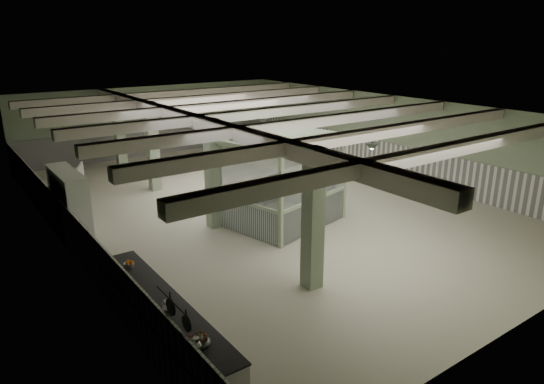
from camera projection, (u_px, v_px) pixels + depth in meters
floor at (260, 204)px, 18.34m from camera, size 20.00×20.00×0.00m
ceiling at (259, 108)px, 17.24m from camera, size 14.00×20.00×0.02m
wall_back at (153, 121)px, 25.54m from camera, size 14.00×0.02×3.60m
wall_front at (530, 251)px, 10.05m from camera, size 14.00×0.02×3.60m
wall_left at (58, 191)px, 13.92m from camera, size 0.02×20.00×3.60m
wall_right at (389, 136)px, 21.67m from camera, size 0.02×20.00×3.60m
wainscot_left at (64, 225)px, 14.25m from camera, size 0.05×19.90×1.50m
wainscot_right at (387, 159)px, 21.97m from camera, size 0.05×19.90×1.50m
wainscot_back at (155, 140)px, 25.84m from camera, size 13.90×0.05×1.50m
girder at (196, 121)px, 15.92m from camera, size 0.45×19.90×0.40m
beam_a at (436, 152)px, 11.49m from camera, size 13.90×0.35×0.32m
beam_b at (360, 136)px, 13.42m from camera, size 13.90×0.35×0.32m
beam_c at (303, 123)px, 15.36m from camera, size 13.90×0.35×0.32m
beam_d at (259, 113)px, 17.29m from camera, size 13.90×0.35×0.32m
beam_e at (224, 106)px, 19.23m from camera, size 13.90×0.35×0.32m
beam_f at (195, 99)px, 21.17m from camera, size 13.90×0.35×0.32m
beam_g at (171, 94)px, 23.10m from camera, size 13.90×0.35×0.32m
column_a at (313, 220)px, 11.76m from camera, size 0.42×0.42×3.60m
column_b at (213, 174)px, 15.63m from camera, size 0.42×0.42×3.60m
column_c at (153, 147)px, 19.51m from camera, size 0.42×0.42×3.60m
column_d at (119, 132)px, 22.60m from camera, size 0.42×0.42×3.60m
hook_rail at (171, 301)px, 8.06m from camera, size 0.02×1.20×0.02m
pendant_front at (372, 146)px, 13.81m from camera, size 0.44×0.44×0.22m
pendant_mid at (263, 120)px, 18.07m from camera, size 0.44×0.44×0.22m
pendant_back at (200, 106)px, 21.94m from camera, size 0.44×0.44×0.22m
prep_counter at (160, 321)px, 9.96m from camera, size 0.95×5.43×0.91m
pitcher_near at (196, 345)px, 8.25m from camera, size 0.22×0.24×0.27m
pitcher_far at (167, 307)px, 9.38m from camera, size 0.21×0.24×0.29m
veg_colander at (200, 340)px, 8.47m from camera, size 0.43×0.43×0.18m
orange_bowl at (129, 265)px, 11.33m from camera, size 0.25×0.25×0.09m
skillet_near at (187, 324)px, 7.81m from camera, size 0.04×0.28×0.28m
skillet_far at (171, 307)px, 8.29m from camera, size 0.04×0.31×0.31m
walkin_cooler at (71, 206)px, 14.68m from camera, size 0.99×2.50×2.29m
guard_booth at (281, 166)px, 16.04m from camera, size 4.29×3.87×2.96m
filing_cabinet at (333, 198)px, 17.22m from camera, size 0.52×0.61×1.12m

